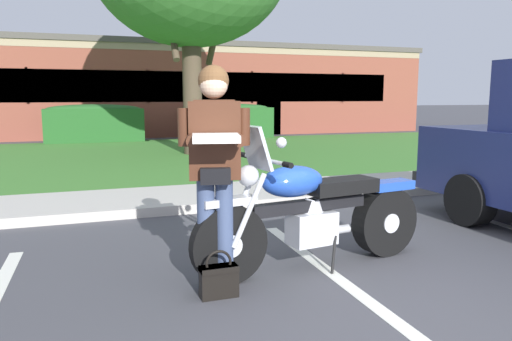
# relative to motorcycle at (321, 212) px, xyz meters

# --- Properties ---
(ground_plane) EXTENTS (140.00, 140.00, 0.00)m
(ground_plane) POSITION_rel_motorcycle_xyz_m (0.29, -1.08, -0.49)
(ground_plane) COLOR #424247
(curb_strip) EXTENTS (60.00, 0.20, 0.12)m
(curb_strip) POSITION_rel_motorcycle_xyz_m (0.29, 2.41, -0.43)
(curb_strip) COLOR #B7B2A8
(curb_strip) RESTS_ON ground
(concrete_walk) EXTENTS (60.00, 1.50, 0.08)m
(concrete_walk) POSITION_rel_motorcycle_xyz_m (0.29, 3.26, -0.45)
(concrete_walk) COLOR #B7B2A8
(concrete_walk) RESTS_ON ground
(grass_lawn) EXTENTS (60.00, 8.88, 0.06)m
(grass_lawn) POSITION_rel_motorcycle_xyz_m (0.29, 8.44, -0.46)
(grass_lawn) COLOR #3D752D
(grass_lawn) RESTS_ON ground
(stall_stripe_1) EXTENTS (0.29, 4.40, 0.01)m
(stall_stripe_1) POSITION_rel_motorcycle_xyz_m (-0.02, -0.88, -0.49)
(stall_stripe_1) COLOR silver
(stall_stripe_1) RESTS_ON ground
(motorcycle) EXTENTS (2.24, 0.82, 1.26)m
(motorcycle) POSITION_rel_motorcycle_xyz_m (0.00, 0.00, 0.00)
(motorcycle) COLOR black
(motorcycle) RESTS_ON ground
(rider_person) EXTENTS (0.53, 0.63, 1.70)m
(rider_person) POSITION_rel_motorcycle_xyz_m (-0.99, -0.17, 0.52)
(rider_person) COLOR black
(rider_person) RESTS_ON ground
(handbag) EXTENTS (0.28, 0.13, 0.36)m
(handbag) POSITION_rel_motorcycle_xyz_m (-1.02, -0.35, -0.34)
(handbag) COLOR black
(handbag) RESTS_ON ground
(hedge_left) EXTENTS (3.01, 0.90, 1.24)m
(hedge_left) POSITION_rel_motorcycle_xyz_m (-1.40, 12.87, 0.16)
(hedge_left) COLOR #235623
(hedge_left) RESTS_ON ground
(hedge_center_left) EXTENTS (3.17, 0.90, 1.24)m
(hedge_center_left) POSITION_rel_motorcycle_xyz_m (2.96, 12.87, 0.16)
(hedge_center_left) COLOR #235623
(hedge_center_left) RESTS_ON ground
(brick_building) EXTENTS (23.23, 10.58, 3.53)m
(brick_building) POSITION_rel_motorcycle_xyz_m (0.51, 19.58, 1.28)
(brick_building) COLOR brown
(brick_building) RESTS_ON ground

